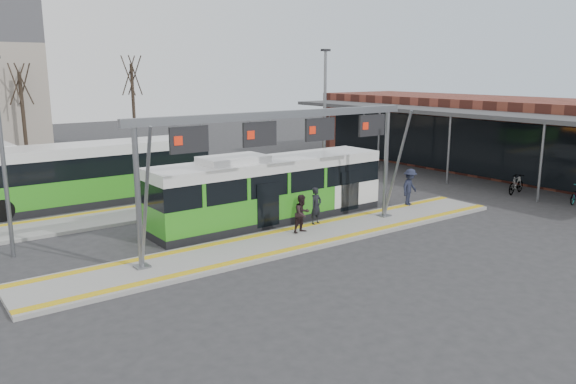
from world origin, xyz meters
name	(u,v)px	position (x,y,z in m)	size (l,w,h in m)	color
ground	(295,241)	(0.00, 0.00, 0.00)	(120.00, 120.00, 0.00)	#2D2D30
platform_main	(295,239)	(0.00, 0.00, 0.07)	(22.00, 3.00, 0.15)	gray
platform_second	(131,214)	(-4.00, 8.00, 0.07)	(20.00, 3.00, 0.15)	gray
tactile_main	(295,237)	(0.00, 0.00, 0.16)	(22.00, 2.65, 0.02)	gold
tactile_second	(122,208)	(-4.00, 9.15, 0.16)	(20.00, 0.35, 0.02)	gold
gantry	(285,137)	(-0.35, 0.25, 4.30)	(13.00, 1.68, 5.20)	slate
station_building	(515,135)	(21.83, 4.00, 2.53)	(11.50, 32.00, 5.00)	brown
hero_bus	(269,190)	(0.98, 3.31, 1.48)	(11.78, 2.65, 3.23)	black
bg_bus_green	(89,174)	(-4.74, 11.70, 1.57)	(12.71, 2.74, 3.17)	black
passenger_a	(316,206)	(1.99, 1.10, 0.99)	(0.61, 0.40, 1.67)	black
passenger_b	(302,214)	(0.68, 0.42, 0.97)	(0.80, 0.62, 1.65)	black
passenger_c	(410,187)	(8.12, 1.10, 1.09)	(1.22, 0.70, 1.88)	#1D2134
bicycle_c	(576,194)	(16.13, -3.37, 0.46)	(0.61, 1.75, 0.92)	gray
bicycle_d	(516,184)	(15.62, -0.18, 0.56)	(0.52, 1.85, 1.11)	gray
tree_left	(20,85)	(-4.30, 28.93, 5.84)	(1.40, 1.40, 7.70)	#382B21
tree_mid	(132,76)	(5.06, 30.56, 6.42)	(1.40, 1.40, 8.46)	#382B21
lamp_west	(2,153)	(-9.84, 4.67, 3.96)	(0.50, 0.25, 7.43)	slate
lamp_east	(325,120)	(6.50, 5.99, 4.26)	(0.50, 0.25, 8.03)	slate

